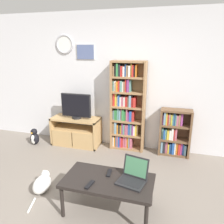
{
  "coord_description": "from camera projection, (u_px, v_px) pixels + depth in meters",
  "views": [
    {
      "loc": [
        0.98,
        -1.93,
        1.95
      ],
      "look_at": [
        0.08,
        1.17,
        0.99
      ],
      "focal_mm": 35.0,
      "sensor_mm": 36.0,
      "label": 1
    }
  ],
  "objects": [
    {
      "name": "wall_back",
      "position": [
        122.0,
        82.0,
        4.21
      ],
      "size": [
        6.38,
        0.09,
        2.6
      ],
      "color": "silver",
      "rests_on": "ground_plane"
    },
    {
      "name": "cat",
      "position": [
        43.0,
        183.0,
        3.04
      ],
      "size": [
        0.22,
        0.59,
        0.3
      ],
      "rotation": [
        0.0,
        0.0,
        -0.1
      ],
      "color": "white",
      "rests_on": "ground_plane"
    },
    {
      "name": "television",
      "position": [
        76.0,
        106.0,
        4.3
      ],
      "size": [
        0.61,
        0.18,
        0.5
      ],
      "color": "black",
      "rests_on": "tv_stand"
    },
    {
      "name": "remote_far_from_laptop",
      "position": [
        109.0,
        173.0,
        2.71
      ],
      "size": [
        0.06,
        0.16,
        0.02
      ],
      "rotation": [
        0.0,
        0.0,
        3.24
      ],
      "color": "black",
      "rests_on": "coffee_table"
    },
    {
      "name": "bookshelf_tall",
      "position": [
        126.0,
        108.0,
        4.17
      ],
      "size": [
        0.65,
        0.25,
        1.72
      ],
      "color": "#9E754C",
      "rests_on": "ground_plane"
    },
    {
      "name": "tv_stand",
      "position": [
        76.0,
        131.0,
        4.48
      ],
      "size": [
        0.97,
        0.43,
        0.58
      ],
      "color": "tan",
      "rests_on": "ground_plane"
    },
    {
      "name": "penguin_figurine",
      "position": [
        34.0,
        137.0,
        4.52
      ],
      "size": [
        0.18,
        0.17,
        0.34
      ],
      "color": "black",
      "rests_on": "ground_plane"
    },
    {
      "name": "remote_near_laptop",
      "position": [
        90.0,
        185.0,
        2.47
      ],
      "size": [
        0.07,
        0.16,
        0.02
      ],
      "rotation": [
        0.0,
        0.0,
        2.98
      ],
      "color": "black",
      "rests_on": "coffee_table"
    },
    {
      "name": "ground_plane",
      "position": [
        78.0,
        218.0,
        2.6
      ],
      "size": [
        18.0,
        18.0,
        0.0
      ],
      "primitive_type": "plane",
      "color": "gray"
    },
    {
      "name": "laptop",
      "position": [
        133.0,
        176.0,
        2.55
      ],
      "size": [
        0.37,
        0.35,
        0.27
      ],
      "rotation": [
        0.0,
        0.0,
        -0.22
      ],
      "color": "#232326",
      "rests_on": "coffee_table"
    },
    {
      "name": "coffee_table",
      "position": [
        108.0,
        183.0,
        2.6
      ],
      "size": [
        1.07,
        0.57,
        0.44
      ],
      "color": "black",
      "rests_on": "ground_plane"
    },
    {
      "name": "bookshelf_short",
      "position": [
        174.0,
        133.0,
        4.04
      ],
      "size": [
        0.55,
        0.26,
        0.88
      ],
      "color": "brown",
      "rests_on": "ground_plane"
    }
  ]
}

